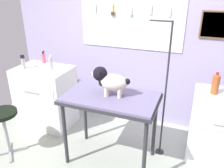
{
  "coord_description": "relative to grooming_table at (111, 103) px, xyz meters",
  "views": [
    {
      "loc": [
        0.85,
        -1.96,
        2.01
      ],
      "look_at": [
        0.03,
        0.18,
        1.02
      ],
      "focal_mm": 36.77,
      "sensor_mm": 36.0,
      "label": 1
    }
  ],
  "objects": [
    {
      "name": "rear_wall_panel",
      "position": [
        -0.02,
        1.1,
        0.37
      ],
      "size": [
        4.0,
        0.11,
        2.3
      ],
      "color": "#A89EC7",
      "rests_on": "ground"
    },
    {
      "name": "grooming_table",
      "position": [
        0.0,
        0.0,
        0.0
      ],
      "size": [
        1.07,
        0.63,
        0.88
      ],
      "color": "#2D2D33",
      "rests_on": "ground"
    },
    {
      "name": "grooming_arm",
      "position": [
        0.55,
        0.34,
        -0.01
      ],
      "size": [
        0.3,
        0.11,
        1.68
      ],
      "color": "#2D2D33",
      "rests_on": "ground"
    },
    {
      "name": "dog",
      "position": [
        -0.02,
        0.01,
        0.26
      ],
      "size": [
        0.44,
        0.24,
        0.32
      ],
      "color": "beige",
      "rests_on": "grooming_table"
    },
    {
      "name": "counter_left",
      "position": [
        -1.22,
        0.42,
        -0.34
      ],
      "size": [
        0.8,
        0.58,
        0.91
      ],
      "color": "white",
      "rests_on": "ground"
    },
    {
      "name": "cabinet_right",
      "position": [
        1.21,
        0.5,
        -0.36
      ],
      "size": [
        0.68,
        0.54,
        0.87
      ],
      "color": "white",
      "rests_on": "ground"
    },
    {
      "name": "stool",
      "position": [
        -1.26,
        -0.38,
        -0.29
      ],
      "size": [
        0.35,
        0.35,
        0.62
      ],
      "color": "#9E9EA3",
      "rests_on": "ground"
    },
    {
      "name": "detangler_spray",
      "position": [
        -1.46,
        0.32,
        0.2
      ],
      "size": [
        0.05,
        0.05,
        0.2
      ],
      "color": "#A9B3B0",
      "rests_on": "counter_left"
    },
    {
      "name": "spray_bottle_short",
      "position": [
        -1.35,
        0.64,
        0.19
      ],
      "size": [
        0.06,
        0.06,
        0.19
      ],
      "color": "#DE5C6C",
      "rests_on": "counter_left"
    },
    {
      "name": "pump_bottle_white",
      "position": [
        -1.05,
        0.4,
        0.21
      ],
      "size": [
        0.05,
        0.05,
        0.22
      ],
      "color": "#AFB8BA",
      "rests_on": "counter_left"
    },
    {
      "name": "soda_bottle",
      "position": [
        1.08,
        0.49,
        0.2
      ],
      "size": [
        0.08,
        0.08,
        0.26
      ],
      "color": "#B05226",
      "rests_on": "cabinet_right"
    }
  ]
}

